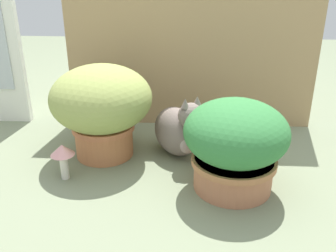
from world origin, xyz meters
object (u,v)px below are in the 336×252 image
at_px(grass_planter, 102,105).
at_px(cat, 179,130).
at_px(leafy_planter, 235,143).
at_px(mushroom_ornament_pink, 63,153).

bearing_deg(grass_planter, cat, 3.22).
distance_m(grass_planter, cat, 0.36).
bearing_deg(cat, leafy_planter, -49.19).
height_order(leafy_planter, cat, leafy_planter).
bearing_deg(grass_planter, mushroom_ornament_pink, -118.19).
xyz_separation_m(grass_planter, mushroom_ornament_pink, (-0.12, -0.22, -0.13)).
bearing_deg(mushroom_ornament_pink, leafy_planter, -1.68).
distance_m(leafy_planter, mushroom_ornament_pink, 0.68).
distance_m(grass_planter, leafy_planter, 0.61).
height_order(leafy_planter, mushroom_ornament_pink, leafy_planter).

